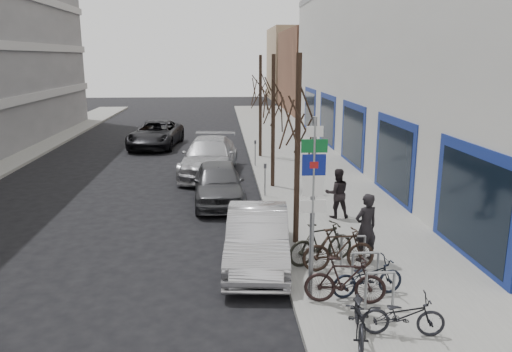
{
  "coord_description": "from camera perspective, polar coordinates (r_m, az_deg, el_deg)",
  "views": [
    {
      "loc": [
        0.48,
        -10.04,
        5.38
      ],
      "look_at": [
        1.48,
        4.08,
        2.0
      ],
      "focal_mm": 35.0,
      "sensor_mm": 36.0,
      "label": 1
    }
  ],
  "objects": [
    {
      "name": "ground",
      "position": [
        11.4,
        -6.2,
        -14.81
      ],
      "size": [
        120.0,
        120.0,
        0.0
      ],
      "primitive_type": "plane",
      "color": "black",
      "rests_on": "ground"
    },
    {
      "name": "sidewalk_east",
      "position": [
        21.12,
        7.04,
        -1.22
      ],
      "size": [
        5.0,
        70.0,
        0.15
      ],
      "primitive_type": "cube",
      "color": "slate",
      "rests_on": "ground"
    },
    {
      "name": "brick_building_far",
      "position": [
        51.6,
        10.19,
        11.69
      ],
      "size": [
        12.0,
        14.0,
        8.0
      ],
      "primitive_type": "cube",
      "color": "brown",
      "rests_on": "ground"
    },
    {
      "name": "tan_building_far",
      "position": [
        66.34,
        7.43,
        12.56
      ],
      "size": [
        13.0,
        12.0,
        9.0
      ],
      "primitive_type": "cube",
      "color": "#937A5B",
      "rests_on": "ground"
    },
    {
      "name": "highway_sign_pole",
      "position": [
        10.62,
        6.51,
        -2.63
      ],
      "size": [
        0.55,
        0.1,
        4.2
      ],
      "color": "gray",
      "rests_on": "ground"
    },
    {
      "name": "bike_rack",
      "position": [
        12.11,
        12.37,
        -9.85
      ],
      "size": [
        0.66,
        2.26,
        0.83
      ],
      "color": "gray",
      "rests_on": "sidewalk_east"
    },
    {
      "name": "tree_near",
      "position": [
        13.77,
        4.86,
        8.06
      ],
      "size": [
        1.8,
        1.8,
        5.5
      ],
      "color": "black",
      "rests_on": "ground"
    },
    {
      "name": "tree_mid",
      "position": [
        20.2,
        2.0,
        9.8
      ],
      "size": [
        1.8,
        1.8,
        5.5
      ],
      "color": "black",
      "rests_on": "ground"
    },
    {
      "name": "tree_far",
      "position": [
        26.66,
        0.51,
        10.69
      ],
      "size": [
        1.8,
        1.8,
        5.5
      ],
      "color": "black",
      "rests_on": "ground"
    },
    {
      "name": "meter_front",
      "position": [
        13.89,
        3.07,
        -5.34
      ],
      "size": [
        0.1,
        0.08,
        1.27
      ],
      "color": "gray",
      "rests_on": "sidewalk_east"
    },
    {
      "name": "meter_mid",
      "position": [
        19.15,
        1.05,
        -0.05
      ],
      "size": [
        0.1,
        0.08,
        1.27
      ],
      "color": "gray",
      "rests_on": "sidewalk_east"
    },
    {
      "name": "meter_back",
      "position": [
        24.51,
        -0.09,
        2.94
      ],
      "size": [
        0.1,
        0.08,
        1.27
      ],
      "color": "gray",
      "rests_on": "sidewalk_east"
    },
    {
      "name": "bike_near_left",
      "position": [
        9.95,
        11.83,
        -15.0
      ],
      "size": [
        0.88,
        1.84,
        1.08
      ],
      "primitive_type": "imported",
      "rotation": [
        0.0,
        0.0,
        -0.2
      ],
      "color": "black",
      "rests_on": "sidewalk_east"
    },
    {
      "name": "bike_near_right",
      "position": [
        11.17,
        10.16,
        -11.62
      ],
      "size": [
        1.85,
        0.82,
        1.09
      ],
      "primitive_type": "imported",
      "rotation": [
        0.0,
        0.0,
        1.4
      ],
      "color": "black",
      "rests_on": "sidewalk_east"
    },
    {
      "name": "bike_mid_curb",
      "position": [
        11.61,
        12.64,
        -10.88
      ],
      "size": [
        1.74,
        0.77,
        1.03
      ],
      "primitive_type": "imported",
      "rotation": [
        0.0,
        0.0,
        1.73
      ],
      "color": "black",
      "rests_on": "sidewalk_east"
    },
    {
      "name": "bike_mid_inner",
      "position": [
        13.08,
        7.45,
        -7.57
      ],
      "size": [
        1.96,
        1.13,
        1.14
      ],
      "primitive_type": "imported",
      "rotation": [
        0.0,
        0.0,
        1.9
      ],
      "color": "black",
      "rests_on": "sidewalk_east"
    },
    {
      "name": "bike_far_curb",
      "position": [
        10.28,
        16.51,
        -14.66
      ],
      "size": [
        1.64,
        0.7,
        0.97
      ],
      "primitive_type": "imported",
      "rotation": [
        0.0,
        0.0,
        1.43
      ],
      "color": "black",
      "rests_on": "sidewalk_east"
    },
    {
      "name": "bike_far_inner",
      "position": [
        12.72,
        9.44,
        -8.25
      ],
      "size": [
        1.91,
        0.66,
        1.14
      ],
      "primitive_type": "imported",
      "rotation": [
        0.0,
        0.0,
        1.63
      ],
      "color": "black",
      "rests_on": "sidewalk_east"
    },
    {
      "name": "parked_car_front",
      "position": [
        13.24,
        0.17,
        -7.05
      ],
      "size": [
        1.96,
        4.65,
        1.49
      ],
      "primitive_type": "imported",
      "rotation": [
        0.0,
        0.0,
        -0.09
      ],
      "color": "#AEADB3",
      "rests_on": "ground"
    },
    {
      "name": "parked_car_mid",
      "position": [
        18.83,
        -4.31,
        -0.76
      ],
      "size": [
        2.02,
        4.62,
        1.55
      ],
      "primitive_type": "imported",
      "rotation": [
        0.0,
        0.0,
        0.04
      ],
      "color": "#434448",
      "rests_on": "ground"
    },
    {
      "name": "parked_car_back",
      "position": [
        23.38,
        -5.35,
        2.2
      ],
      "size": [
        2.95,
        6.07,
        1.7
      ],
      "primitive_type": "imported",
      "rotation": [
        0.0,
        0.0,
        -0.1
      ],
      "color": "#A5A6AB",
      "rests_on": "ground"
    },
    {
      "name": "lane_car",
      "position": [
        31.21,
        -11.38,
        4.72
      ],
      "size": [
        3.22,
        5.95,
        1.59
      ],
      "primitive_type": "imported",
      "rotation": [
        0.0,
        0.0,
        -0.11
      ],
      "color": "black",
      "rests_on": "ground"
    },
    {
      "name": "pedestrian_near",
      "position": [
        13.35,
        12.44,
        -5.76
      ],
      "size": [
        0.78,
        0.65,
        1.83
      ],
      "primitive_type": "imported",
      "rotation": [
        0.0,
        0.0,
        3.51
      ],
      "color": "black",
      "rests_on": "sidewalk_east"
    },
    {
      "name": "pedestrian_far",
      "position": [
        16.77,
        9.26,
        -1.91
      ],
      "size": [
        0.63,
        0.44,
        1.69
      ],
      "primitive_type": "imported",
      "rotation": [
        0.0,
        0.0,
        3.16
      ],
      "color": "black",
      "rests_on": "sidewalk_east"
    }
  ]
}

